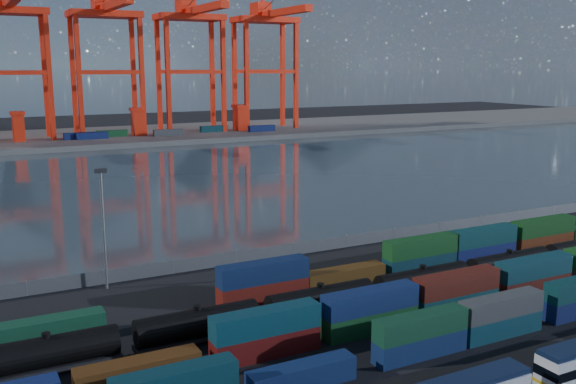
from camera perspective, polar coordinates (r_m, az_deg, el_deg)
name	(u,v)px	position (r m, az deg, el deg)	size (l,w,h in m)	color
ground	(401,314)	(81.15, 10.04, -10.62)	(700.00, 700.00, 0.00)	black
harbor_water	(157,180)	(173.36, -11.57, 1.02)	(700.00, 700.00, 0.00)	#33424A
far_quay	(83,138)	(274.80, -17.74, 4.61)	(700.00, 70.00, 2.00)	#514F4C
container_row_south	(368,351)	(66.13, 7.15, -13.86)	(137.87, 2.21, 4.72)	#494C4E
container_row_mid	(456,297)	(82.21, 14.70, -8.98)	(141.03, 2.41, 5.14)	#3B3E3F
container_row_north	(288,281)	(84.84, 0.04, -7.88)	(141.18, 2.48, 5.29)	navy
tanker_string	(467,272)	(91.43, 15.65, -6.90)	(122.71, 3.05, 4.37)	black
waterfront_fence	(294,249)	(103.10, 0.52, -5.10)	(160.12, 0.12, 2.20)	#595B5E
yard_light_mast	(103,222)	(89.28, -16.10, -2.61)	(1.60, 0.40, 16.60)	slate
gantry_cranes	(59,28)	(265.63, -19.67, 13.59)	(202.61, 53.01, 71.78)	red
quay_containers	(60,137)	(258.58, -19.60, 4.63)	(172.58, 10.99, 2.60)	navy
straddle_carriers	(80,123)	(263.92, -17.98, 5.83)	(140.00, 7.00, 11.10)	red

